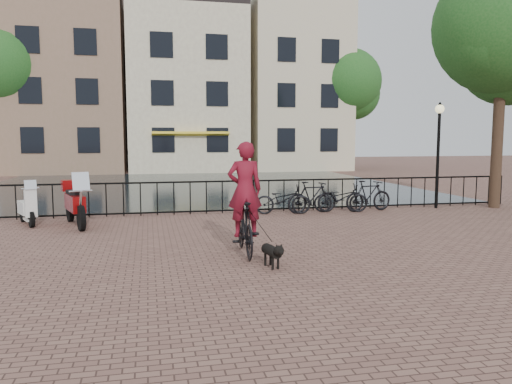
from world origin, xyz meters
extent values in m
plane|color=brown|center=(0.00, 0.00, 0.00)|extent=(100.00, 100.00, 0.00)
plane|color=black|center=(0.00, 17.30, 0.00)|extent=(20.00, 20.00, 0.00)
cube|color=black|center=(0.00, 8.00, 1.00)|extent=(20.00, 0.05, 0.05)
cube|color=black|center=(0.00, 8.00, 0.08)|extent=(20.00, 0.05, 0.05)
cube|color=#80634A|center=(-7.50, 30.00, 6.00)|extent=(7.50, 9.00, 12.00)
cube|color=#C1B092|center=(0.50, 30.00, 5.50)|extent=(8.00, 9.00, 11.00)
cube|color=black|center=(0.50, 30.00, 11.40)|extent=(8.00, 9.00, 0.80)
cube|color=yellow|center=(0.50, 25.30, 2.60)|extent=(5.00, 0.60, 0.15)
cube|color=beige|center=(8.50, 30.00, 6.25)|extent=(7.00, 9.00, 12.50)
cylinder|color=black|center=(-11.00, 27.00, 3.15)|extent=(0.36, 0.36, 6.30)
sphere|color=#1A501B|center=(-11.00, 27.00, 6.75)|extent=(5.04, 5.04, 5.04)
cylinder|color=black|center=(9.20, 7.30, 2.80)|extent=(0.36, 0.36, 5.60)
sphere|color=#1A501B|center=(9.20, 7.30, 6.00)|extent=(4.48, 4.48, 4.48)
cylinder|color=black|center=(12.00, 27.00, 2.97)|extent=(0.36, 0.36, 5.95)
sphere|color=#1A501B|center=(12.00, 27.00, 6.38)|extent=(4.76, 4.76, 4.76)
cylinder|color=black|center=(7.20, 7.60, 1.60)|extent=(0.10, 0.10, 3.20)
sphere|color=beige|center=(7.20, 7.60, 3.30)|extent=(0.30, 0.30, 0.30)
imported|color=black|center=(-0.36, 2.39, 0.59)|extent=(0.64, 1.97, 1.17)
imported|color=maroon|center=(-0.36, 2.39, 1.52)|extent=(0.86, 0.59, 2.29)
imported|color=black|center=(1.80, 7.40, 0.45)|extent=(1.79, 0.85, 0.90)
imported|color=black|center=(2.75, 7.40, 0.50)|extent=(1.71, 0.67, 1.00)
imported|color=black|center=(3.70, 7.40, 0.45)|extent=(1.79, 0.88, 0.90)
imported|color=black|center=(4.65, 7.40, 0.50)|extent=(1.72, 0.74, 1.00)
camera|label=1|loc=(-2.24, -7.37, 2.36)|focal=35.00mm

